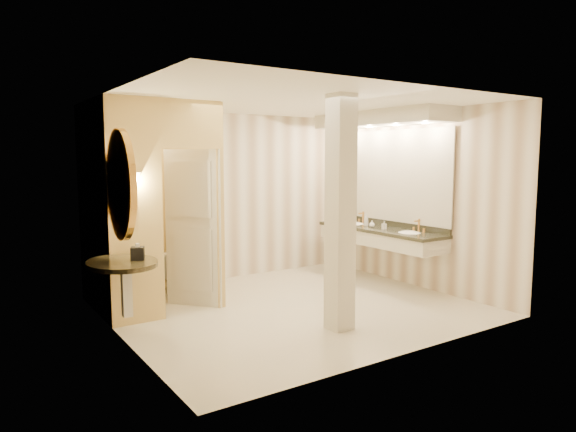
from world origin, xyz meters
name	(u,v)px	position (x,y,z in m)	size (l,w,h in m)	color
floor	(293,307)	(0.00, 0.00, 0.00)	(4.50, 4.50, 0.00)	beige
ceiling	(293,102)	(0.00, 0.00, 2.70)	(4.50, 4.50, 0.00)	white
wall_back	(224,197)	(0.00, 2.00, 1.35)	(4.50, 0.02, 2.70)	white
wall_front	(407,223)	(0.00, -2.00, 1.35)	(4.50, 0.02, 2.70)	white
wall_left	(119,218)	(-2.25, 0.00, 1.35)	(0.02, 4.00, 2.70)	white
wall_right	(413,199)	(2.25, 0.00, 1.35)	(0.02, 4.00, 2.70)	white
toilet_closet	(183,203)	(-1.13, 0.96, 1.39)	(1.50, 1.55, 2.70)	#EFD57D
wall_sconce	(136,180)	(-1.93, 0.43, 1.73)	(0.14, 0.14, 0.42)	gold
vanity	(382,181)	(1.98, 0.40, 1.63)	(0.75, 2.51, 2.09)	beige
console_shelf	(122,218)	(-2.21, 0.03, 1.34)	(0.93, 0.93, 1.91)	black
pillar	(340,214)	(-0.03, -1.01, 1.35)	(0.26, 0.26, 2.70)	beige
tissue_box	(138,253)	(-2.06, 0.00, 0.95)	(0.14, 0.14, 0.14)	black
toilet	(172,273)	(-1.13, 1.42, 0.34)	(0.38, 0.67, 0.69)	white
soap_bottle_a	(384,225)	(1.90, 0.26, 0.94)	(0.06, 0.06, 0.13)	beige
soap_bottle_b	(372,224)	(1.88, 0.52, 0.93)	(0.09, 0.09, 0.11)	silver
soap_bottle_c	(366,220)	(1.91, 0.68, 0.98)	(0.08, 0.08, 0.21)	#C6B28C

